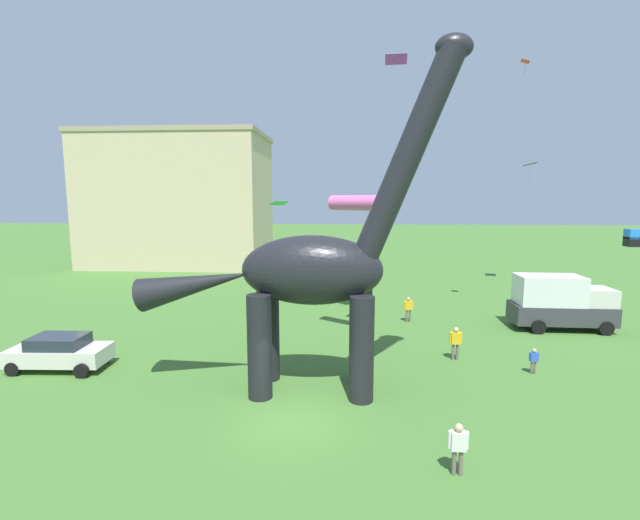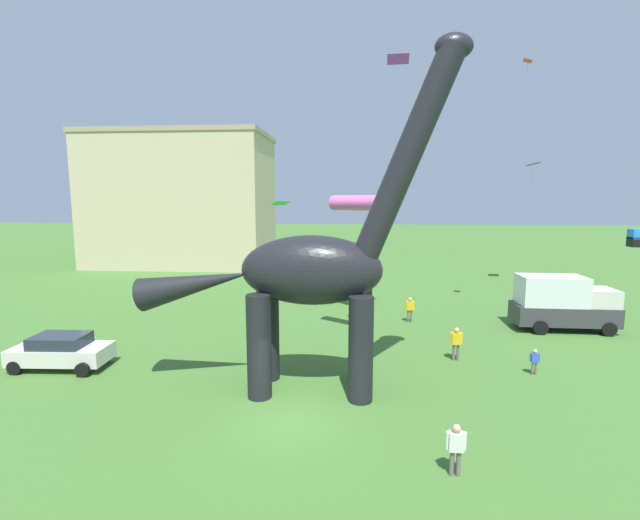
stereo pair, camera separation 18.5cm
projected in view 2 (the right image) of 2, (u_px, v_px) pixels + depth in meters
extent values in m
plane|color=#42702D|center=(292.00, 420.00, 15.18)|extent=(240.00, 240.00, 0.00)
cylinder|color=black|center=(360.00, 335.00, 18.20)|extent=(0.94, 0.94, 4.05)
cylinder|color=black|center=(361.00, 349.00, 16.43)|extent=(0.94, 0.94, 4.05)
cylinder|color=black|center=(268.00, 332.00, 18.50)|extent=(0.94, 0.94, 4.05)
cylinder|color=black|center=(259.00, 347.00, 16.73)|extent=(0.94, 0.94, 4.05)
ellipsoid|color=black|center=(312.00, 270.00, 17.07)|extent=(5.54, 2.39, 2.73)
cylinder|color=black|center=(408.00, 155.00, 16.19)|extent=(3.98, 1.02, 7.90)
ellipsoid|color=black|center=(454.00, 46.00, 15.55)|extent=(1.36, 0.85, 0.94)
cone|color=black|center=(196.00, 284.00, 17.52)|extent=(4.87, 1.36, 2.31)
cube|color=silver|center=(61.00, 354.00, 19.82)|extent=(4.28, 1.97, 0.72)
cube|color=#232B35|center=(60.00, 341.00, 19.73)|extent=(2.34, 1.67, 0.52)
cylinder|color=black|center=(106.00, 355.00, 20.63)|extent=(0.63, 0.25, 0.62)
cylinder|color=black|center=(83.00, 370.00, 18.87)|extent=(0.63, 0.25, 0.62)
cylinder|color=black|center=(43.00, 354.00, 20.87)|extent=(0.63, 0.25, 0.62)
cylinder|color=black|center=(15.00, 368.00, 19.11)|extent=(0.63, 0.25, 0.62)
cube|color=#38383D|center=(563.00, 314.00, 25.59)|extent=(5.64, 2.20, 1.10)
cube|color=silver|center=(598.00, 297.00, 25.30)|extent=(1.82, 1.96, 1.00)
cube|color=silver|center=(551.00, 290.00, 25.46)|extent=(3.62, 2.08, 1.70)
cylinder|color=black|center=(589.00, 319.00, 26.55)|extent=(0.80, 0.27, 0.80)
cylinder|color=black|center=(609.00, 329.00, 24.47)|extent=(0.80, 0.27, 0.80)
cylinder|color=black|center=(526.00, 318.00, 26.83)|extent=(0.80, 0.27, 0.80)
cylinder|color=black|center=(540.00, 328.00, 24.76)|extent=(0.80, 0.27, 0.80)
cylinder|color=#6B6056|center=(532.00, 368.00, 19.12)|extent=(0.09, 0.09, 0.57)
cylinder|color=#6B6056|center=(536.00, 368.00, 19.11)|extent=(0.09, 0.09, 0.57)
cube|color=blue|center=(535.00, 358.00, 19.05)|extent=(0.31, 0.19, 0.40)
sphere|color=tan|center=(535.00, 351.00, 19.01)|extent=(0.18, 0.18, 0.18)
cylinder|color=blue|center=(531.00, 357.00, 19.06)|extent=(0.08, 0.08, 0.38)
cylinder|color=blue|center=(539.00, 357.00, 19.04)|extent=(0.08, 0.08, 0.38)
cylinder|color=#6B6056|center=(452.00, 463.00, 12.11)|extent=(0.13, 0.13, 0.75)
cylinder|color=#6B6056|center=(458.00, 463.00, 12.10)|extent=(0.13, 0.13, 0.75)
cube|color=silver|center=(456.00, 441.00, 12.02)|extent=(0.41, 0.25, 0.53)
sphere|color=tan|center=(457.00, 428.00, 11.96)|extent=(0.23, 0.23, 0.23)
cylinder|color=silver|center=(447.00, 440.00, 12.03)|extent=(0.10, 0.10, 0.51)
cylinder|color=silver|center=(465.00, 441.00, 11.99)|extent=(0.10, 0.10, 0.51)
cylinder|color=#6B6056|center=(454.00, 352.00, 20.81)|extent=(0.13, 0.13, 0.79)
cylinder|color=#6B6056|center=(458.00, 352.00, 20.79)|extent=(0.13, 0.13, 0.79)
cube|color=yellow|center=(456.00, 339.00, 20.71)|extent=(0.43, 0.26, 0.56)
sphere|color=tan|center=(457.00, 330.00, 20.65)|extent=(0.25, 0.25, 0.25)
cylinder|color=yellow|center=(451.00, 338.00, 20.72)|extent=(0.11, 0.11, 0.53)
cylinder|color=yellow|center=(462.00, 338.00, 20.69)|extent=(0.11, 0.11, 0.53)
cylinder|color=#6B6056|center=(408.00, 316.00, 27.29)|extent=(0.13, 0.13, 0.78)
cylinder|color=#6B6056|center=(411.00, 316.00, 27.28)|extent=(0.13, 0.13, 0.78)
cube|color=yellow|center=(410.00, 306.00, 27.19)|extent=(0.42, 0.26, 0.55)
sphere|color=tan|center=(410.00, 299.00, 27.14)|extent=(0.24, 0.24, 0.24)
cylinder|color=yellow|center=(406.00, 305.00, 27.21)|extent=(0.10, 0.10, 0.52)
cylinder|color=yellow|center=(414.00, 305.00, 27.17)|extent=(0.10, 0.10, 0.52)
cylinder|color=#B2B2B7|center=(369.00, 285.00, 33.85)|extent=(0.06, 0.06, 2.10)
cylinder|color=#B2B2B7|center=(370.00, 292.00, 31.18)|extent=(0.06, 0.06, 2.10)
cylinder|color=#B2B2B7|center=(334.00, 284.00, 34.06)|extent=(0.06, 0.06, 2.10)
cylinder|color=#B2B2B7|center=(332.00, 291.00, 31.39)|extent=(0.06, 0.06, 2.10)
pyramid|color=white|center=(351.00, 268.00, 32.41)|extent=(3.15, 3.15, 0.90)
cube|color=green|center=(281.00, 203.00, 32.13)|extent=(1.59, 1.55, 0.30)
cylinder|color=pink|center=(355.00, 203.00, 22.61)|extent=(2.76, 2.18, 0.78)
cone|color=#287AE5|center=(370.00, 203.00, 23.81)|extent=(1.03, 1.07, 0.82)
cube|color=#287AE5|center=(637.00, 234.00, 27.87)|extent=(0.82, 0.82, 0.63)
cube|color=black|center=(636.00, 242.00, 27.94)|extent=(0.82, 0.82, 0.63)
cube|color=purple|center=(398.00, 59.00, 30.16)|extent=(1.57, 1.18, 0.44)
cube|color=black|center=(533.00, 164.00, 37.26)|extent=(1.45, 1.70, 0.25)
cylinder|color=green|center=(533.00, 175.00, 37.39)|extent=(0.01, 0.01, 1.44)
cube|color=red|center=(528.00, 61.00, 26.02)|extent=(0.61, 0.75, 0.19)
cylinder|color=purple|center=(527.00, 68.00, 26.07)|extent=(0.01, 0.01, 0.66)
cube|color=#CCB78E|center=(183.00, 202.00, 50.88)|extent=(19.68, 11.35, 14.47)
cube|color=tan|center=(180.00, 136.00, 49.85)|extent=(20.07, 11.58, 0.50)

